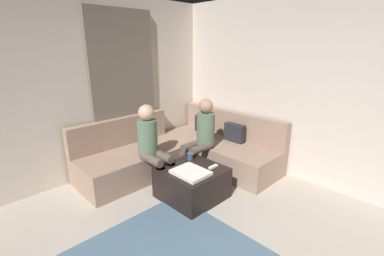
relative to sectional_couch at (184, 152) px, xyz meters
The scene contains 10 objects.
wall_back 2.57m from the sectional_couch, 27.05° to the left, with size 6.00×0.12×2.70m, color beige.
wall_left 2.33m from the sectional_couch, 114.60° to the right, with size 0.12×6.00×2.70m, color beige.
curtain_panel 1.36m from the sectional_couch, 142.74° to the right, with size 0.06×1.10×2.50m, color #726659.
sectional_couch is the anchor object (origin of this frame).
ottoman 0.92m from the sectional_couch, 35.82° to the right, with size 0.76×0.76×0.42m, color black.
folded_blanket 1.08m from the sectional_couch, 37.90° to the right, with size 0.44×0.36×0.04m, color white.
coffee_mug 0.66m from the sectional_couch, 34.26° to the right, with size 0.08×0.08×0.10m, color #334C72.
game_remote 0.99m from the sectional_couch, 18.89° to the right, with size 0.05×0.15×0.02m, color white.
person_on_couch_back 0.52m from the sectional_couch, ahead, with size 0.30×0.60×1.20m.
person_on_couch_side 0.84m from the sectional_couch, 78.64° to the right, with size 0.60×0.30×1.20m.
Camera 1 is at (0.94, -0.89, 1.98)m, focal length 24.95 mm.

